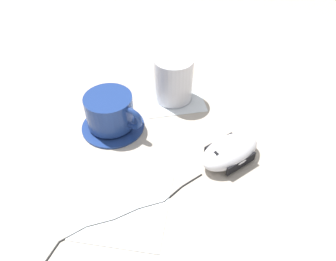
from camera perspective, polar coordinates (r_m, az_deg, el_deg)
The scene contains 8 objects.
ground_plane at distance 0.62m, azimuth 1.28°, elevation -0.76°, with size 3.00×3.00×0.00m, color #B2A899.
saucer at distance 0.64m, azimuth -9.55°, elevation 0.90°, with size 0.12×0.12×0.01m, color navy.
coffee_cup at distance 0.62m, azimuth -10.00°, elevation 3.42°, with size 0.11×0.09×0.06m.
computer_mouse at distance 0.57m, azimuth 10.71°, elevation -3.60°, with size 0.07×0.12×0.04m.
mouse_cable at distance 0.52m, azimuth -7.23°, elevation -14.17°, with size 0.03×0.28×0.00m.
napkin_under_glass at distance 0.71m, azimuth 0.95°, elevation 5.98°, with size 0.12×0.12×0.00m, color white.
drinking_glass at distance 0.68m, azimuth 0.97°, elevation 9.01°, with size 0.08×0.08×0.09m, color silver.
napkin_spare at distance 0.52m, azimuth -7.75°, elevation -12.86°, with size 0.14×0.14×0.00m, color white.
Camera 1 is at (0.38, -0.23, 0.44)m, focal length 35.00 mm.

